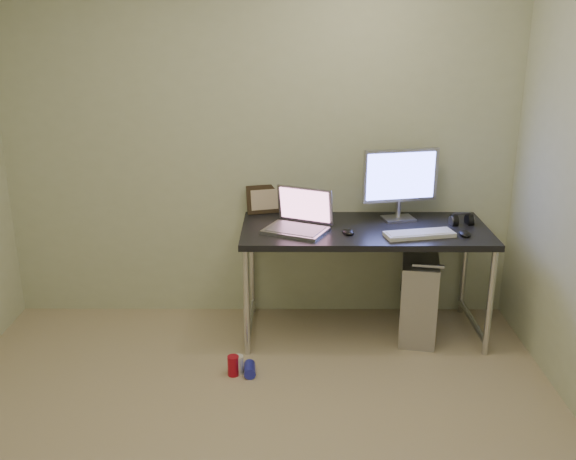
{
  "coord_description": "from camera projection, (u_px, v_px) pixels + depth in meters",
  "views": [
    {
      "loc": [
        0.21,
        -2.55,
        2.06
      ],
      "look_at": [
        0.2,
        1.05,
        0.85
      ],
      "focal_mm": 40.0,
      "sensor_mm": 36.0,
      "label": 1
    }
  ],
  "objects": [
    {
      "name": "laptop",
      "position": [
        299.0,
        220.0,
        4.11
      ],
      "size": [
        0.47,
        0.44,
        0.26
      ],
      "rotation": [
        0.0,
        0.0,
        -0.43
      ],
      "color": "#A2A1A7",
      "rests_on": "desk"
    },
    {
      "name": "tower_computer",
      "position": [
        418.0,
        295.0,
        4.3
      ],
      "size": [
        0.32,
        0.56,
        0.59
      ],
      "rotation": [
        0.0,
        0.0,
        -0.18
      ],
      "color": "#B8B7BC",
      "rests_on": "ground"
    },
    {
      "name": "headphones",
      "position": [
        462.0,
        220.0,
        4.22
      ],
      "size": [
        0.15,
        0.09,
        0.1
      ],
      "rotation": [
        0.0,
        0.0,
        0.15
      ],
      "color": "black",
      "rests_on": "desk"
    },
    {
      "name": "can_white",
      "position": [
        238.0,
        365.0,
        3.87
      ],
      "size": [
        0.07,
        0.07,
        0.12
      ],
      "primitive_type": "cylinder",
      "rotation": [
        0.0,
        0.0,
        0.13
      ],
      "color": "silver",
      "rests_on": "ground"
    },
    {
      "name": "wall_back",
      "position": [
        259.0,
        141.0,
        4.34
      ],
      "size": [
        3.5,
        0.02,
        2.5
      ],
      "primitive_type": "cube",
      "color": "beige",
      "rests_on": "ground"
    },
    {
      "name": "cable_b",
      "position": [
        417.0,
        265.0,
        4.55
      ],
      "size": [
        0.02,
        0.11,
        0.71
      ],
      "primitive_type": "cylinder",
      "rotation": [
        0.14,
        0.0,
        0.09
      ],
      "color": "black",
      "rests_on": "ground"
    },
    {
      "name": "mouse_right",
      "position": [
        465.0,
        232.0,
        4.01
      ],
      "size": [
        0.08,
        0.12,
        0.04
      ],
      "primitive_type": "ellipsoid",
      "rotation": [
        0.0,
        0.0,
        -0.06
      ],
      "color": "black",
      "rests_on": "desk"
    },
    {
      "name": "webcam",
      "position": [
        300.0,
        203.0,
        4.42
      ],
      "size": [
        0.04,
        0.03,
        0.11
      ],
      "rotation": [
        0.0,
        0.0,
        -0.06
      ],
      "color": "silver",
      "rests_on": "desk"
    },
    {
      "name": "cable_a",
      "position": [
        404.0,
        261.0,
        4.56
      ],
      "size": [
        0.01,
        0.16,
        0.69
      ],
      "primitive_type": "cylinder",
      "rotation": [
        0.21,
        0.0,
        0.0
      ],
      "color": "black",
      "rests_on": "ground"
    },
    {
      "name": "can_blue",
      "position": [
        250.0,
        369.0,
        3.86
      ],
      "size": [
        0.08,
        0.13,
        0.07
      ],
      "primitive_type": "cylinder",
      "rotation": [
        1.57,
        0.0,
        0.07
      ],
      "color": "#262ABC",
      "rests_on": "ground"
    },
    {
      "name": "picture_frame",
      "position": [
        265.0,
        199.0,
        4.44
      ],
      "size": [
        0.26,
        0.13,
        0.2
      ],
      "primitive_type": "cube",
      "rotation": [
        -0.21,
        0.0,
        0.26
      ],
      "color": "black",
      "rests_on": "desk"
    },
    {
      "name": "mouse_left",
      "position": [
        348.0,
        231.0,
        4.04
      ],
      "size": [
        0.09,
        0.12,
        0.04
      ],
      "primitive_type": "ellipsoid",
      "rotation": [
        0.0,
        0.0,
        0.22
      ],
      "color": "black",
      "rests_on": "desk"
    },
    {
      "name": "keyboard",
      "position": [
        419.0,
        234.0,
        4.0
      ],
      "size": [
        0.46,
        0.23,
        0.03
      ],
      "primitive_type": "cube",
      "rotation": [
        0.0,
        0.0,
        0.21
      ],
      "color": "silver",
      "rests_on": "desk"
    },
    {
      "name": "monitor",
      "position": [
        400.0,
        179.0,
        4.24
      ],
      "size": [
        0.51,
        0.19,
        0.48
      ],
      "rotation": [
        0.0,
        0.0,
        0.21
      ],
      "color": "#A2A1A7",
      "rests_on": "desk"
    },
    {
      "name": "can_red",
      "position": [
        233.0,
        366.0,
        3.85
      ],
      "size": [
        0.09,
        0.09,
        0.13
      ],
      "primitive_type": "cylinder",
      "rotation": [
        0.0,
        0.0,
        0.41
      ],
      "color": "#AE0D1F",
      "rests_on": "ground"
    },
    {
      "name": "desk",
      "position": [
        365.0,
        239.0,
        4.19
      ],
      "size": [
        1.6,
        0.7,
        0.75
      ],
      "color": "black",
      "rests_on": "ground"
    }
  ]
}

